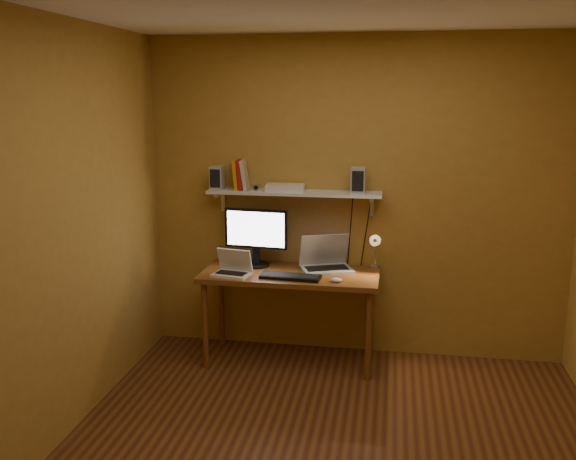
% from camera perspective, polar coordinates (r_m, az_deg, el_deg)
% --- Properties ---
extents(room, '(3.44, 3.24, 2.64)m').
position_cam_1_polar(room, '(3.41, 4.64, -1.59)').
color(room, brown).
rests_on(room, ground).
extents(desk, '(1.40, 0.60, 0.75)m').
position_cam_1_polar(desk, '(4.87, 0.19, -4.96)').
color(desk, brown).
rests_on(desk, ground).
extents(wall_shelf, '(1.40, 0.25, 0.21)m').
position_cam_1_polar(wall_shelf, '(4.90, 0.58, 3.49)').
color(wall_shelf, silver).
rests_on(wall_shelf, room).
extents(monitor, '(0.53, 0.24, 0.47)m').
position_cam_1_polar(monitor, '(4.97, -3.03, -0.40)').
color(monitor, black).
rests_on(monitor, desk).
extents(laptop, '(0.47, 0.41, 0.28)m').
position_cam_1_polar(laptop, '(4.93, 3.53, -2.84)').
color(laptop, '#93969C').
rests_on(laptop, desk).
extents(netbook, '(0.31, 0.25, 0.20)m').
position_cam_1_polar(netbook, '(4.79, -5.17, -3.53)').
color(netbook, silver).
rests_on(netbook, desk).
extents(keyboard, '(0.48, 0.20, 0.02)m').
position_cam_1_polar(keyboard, '(4.69, 0.24, -4.39)').
color(keyboard, black).
rests_on(keyboard, desk).
extents(mouse, '(0.10, 0.07, 0.03)m').
position_cam_1_polar(mouse, '(4.61, 4.55, -4.69)').
color(mouse, silver).
rests_on(mouse, desk).
extents(desk_lamp, '(0.09, 0.23, 0.38)m').
position_cam_1_polar(desk_lamp, '(4.85, 8.16, -1.55)').
color(desk_lamp, silver).
rests_on(desk_lamp, desk).
extents(speaker_left, '(0.11, 0.11, 0.19)m').
position_cam_1_polar(speaker_left, '(5.01, -6.65, 4.90)').
color(speaker_left, '#93969C').
rests_on(speaker_left, wall_shelf).
extents(speaker_right, '(0.11, 0.11, 0.20)m').
position_cam_1_polar(speaker_right, '(4.81, 6.59, 4.66)').
color(speaker_right, '#93969C').
rests_on(speaker_right, wall_shelf).
extents(books, '(0.13, 0.17, 0.24)m').
position_cam_1_polar(books, '(4.97, -4.48, 5.18)').
color(books, '#C2740F').
rests_on(books, wall_shelf).
extents(shelf_camera, '(0.10, 0.06, 0.06)m').
position_cam_1_polar(shelf_camera, '(4.89, -3.04, 4.00)').
color(shelf_camera, silver).
rests_on(shelf_camera, wall_shelf).
extents(router, '(0.32, 0.23, 0.05)m').
position_cam_1_polar(router, '(4.90, -0.26, 3.99)').
color(router, silver).
rests_on(router, wall_shelf).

